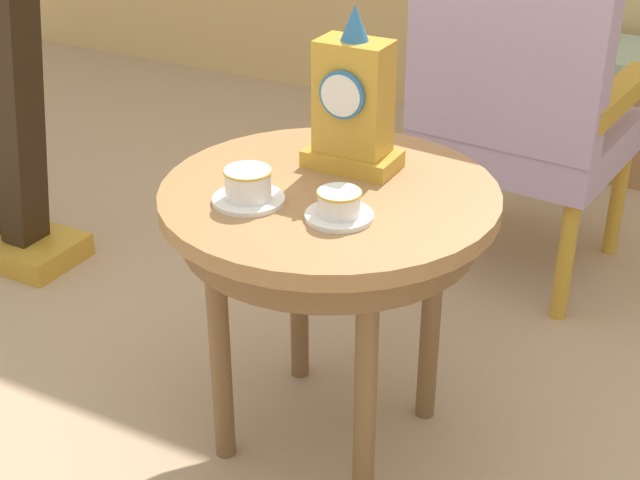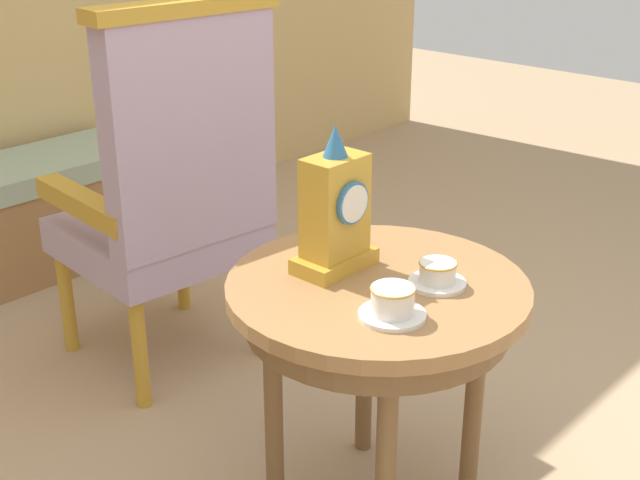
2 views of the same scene
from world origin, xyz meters
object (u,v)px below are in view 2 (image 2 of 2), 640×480
object	(u,v)px
side_table	(377,313)
window_bench	(22,218)
mantel_clock	(335,213)
armchair	(172,188)
teacup_left	(393,304)
teacup_right	(437,275)

from	to	relation	value
side_table	window_bench	bearing A→B (deg)	85.23
mantel_clock	armchair	distance (m)	0.77
teacup_left	armchair	world-z (taller)	armchair
side_table	window_bench	world-z (taller)	side_table
side_table	teacup_right	xyz separation A→B (m)	(0.08, -0.11, 0.10)
side_table	mantel_clock	xyz separation A→B (m)	(-0.01, 0.12, 0.21)
side_table	window_bench	size ratio (longest dim) A/B	0.64
window_bench	armchair	bearing A→B (deg)	-92.09
teacup_right	armchair	bearing A→B (deg)	87.43
armchair	teacup_left	bearing A→B (deg)	-102.93
armchair	window_bench	xyz separation A→B (m)	(0.04, 1.00, -0.37)
side_table	mantel_clock	size ratio (longest dim) A/B	2.01
teacup_left	teacup_right	bearing A→B (deg)	6.02
armchair	window_bench	distance (m)	1.06
teacup_right	window_bench	world-z (taller)	teacup_right
side_table	window_bench	xyz separation A→B (m)	(0.16, 1.86, -0.31)
side_table	mantel_clock	world-z (taller)	mantel_clock
teacup_right	mantel_clock	world-z (taller)	mantel_clock
armchair	window_bench	bearing A→B (deg)	87.91
teacup_left	mantel_clock	size ratio (longest dim) A/B	0.41
side_table	window_bench	distance (m)	1.89
teacup_right	armchair	size ratio (longest dim) A/B	0.11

